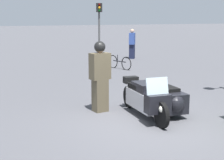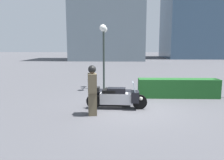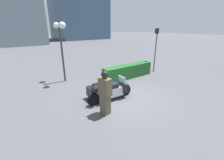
{
  "view_description": "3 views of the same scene",
  "coord_description": "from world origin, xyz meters",
  "px_view_note": "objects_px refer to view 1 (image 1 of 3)",
  "views": [
    {
      "loc": [
        6.85,
        -3.91,
        2.57
      ],
      "look_at": [
        -1.76,
        -0.34,
        0.8
      ],
      "focal_mm": 55.0,
      "sensor_mm": 36.0,
      "label": 1
    },
    {
      "loc": [
        -0.62,
        -8.75,
        2.61
      ],
      "look_at": [
        -0.88,
        0.33,
        1.18
      ],
      "focal_mm": 35.0,
      "sensor_mm": 36.0,
      "label": 2
    },
    {
      "loc": [
        -4.7,
        -5.4,
        3.5
      ],
      "look_at": [
        -0.71,
        -0.06,
        1.13
      ],
      "focal_mm": 24.0,
      "sensor_mm": 36.0,
      "label": 3
    }
  ],
  "objects_px": {
    "police_motorcycle": "(156,99)",
    "traffic_light_far": "(99,26)",
    "officer_rider": "(100,75)",
    "pedestrian_bystander": "(132,44)",
    "bicycle_parked": "(119,62)"
  },
  "relations": [
    {
      "from": "police_motorcycle",
      "to": "pedestrian_bystander",
      "type": "xyz_separation_m",
      "value": [
        -10.97,
        4.62,
        0.43
      ]
    },
    {
      "from": "traffic_light_far",
      "to": "bicycle_parked",
      "type": "distance_m",
      "value": 2.09
    },
    {
      "from": "police_motorcycle",
      "to": "officer_rider",
      "type": "relative_size",
      "value": 1.34
    },
    {
      "from": "pedestrian_bystander",
      "to": "bicycle_parked",
      "type": "height_order",
      "value": "pedestrian_bystander"
    },
    {
      "from": "police_motorcycle",
      "to": "traffic_light_far",
      "type": "relative_size",
      "value": 0.82
    },
    {
      "from": "officer_rider",
      "to": "pedestrian_bystander",
      "type": "xyz_separation_m",
      "value": [
        -10.03,
        5.8,
        -0.12
      ]
    },
    {
      "from": "police_motorcycle",
      "to": "pedestrian_bystander",
      "type": "height_order",
      "value": "pedestrian_bystander"
    },
    {
      "from": "police_motorcycle",
      "to": "traffic_light_far",
      "type": "height_order",
      "value": "traffic_light_far"
    },
    {
      "from": "officer_rider",
      "to": "traffic_light_far",
      "type": "height_order",
      "value": "traffic_light_far"
    },
    {
      "from": "police_motorcycle",
      "to": "officer_rider",
      "type": "distance_m",
      "value": 1.61
    },
    {
      "from": "officer_rider",
      "to": "pedestrian_bystander",
      "type": "bearing_deg",
      "value": 140.12
    },
    {
      "from": "traffic_light_far",
      "to": "bicycle_parked",
      "type": "height_order",
      "value": "traffic_light_far"
    },
    {
      "from": "bicycle_parked",
      "to": "police_motorcycle",
      "type": "bearing_deg",
      "value": -36.21
    },
    {
      "from": "pedestrian_bystander",
      "to": "bicycle_parked",
      "type": "xyz_separation_m",
      "value": [
        3.39,
        -2.31,
        -0.57
      ]
    },
    {
      "from": "police_motorcycle",
      "to": "pedestrian_bystander",
      "type": "distance_m",
      "value": 11.91
    }
  ]
}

